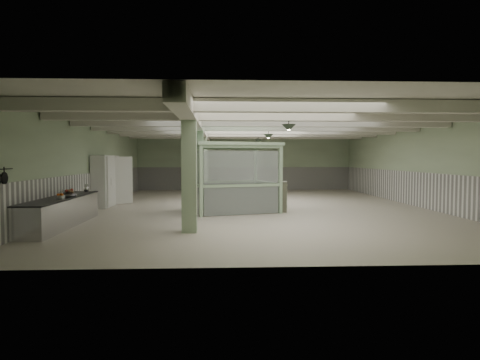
{
  "coord_description": "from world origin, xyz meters",
  "views": [
    {
      "loc": [
        -1.64,
        -18.17,
        2.13
      ],
      "look_at": [
        -0.88,
        -2.36,
        1.3
      ],
      "focal_mm": 32.0,
      "sensor_mm": 36.0,
      "label": 1
    }
  ],
  "objects_px": {
    "filing_cabinet": "(282,197)",
    "walkin_cooler": "(106,180)",
    "prep_counter": "(61,212)",
    "guard_booth": "(231,166)"
  },
  "relations": [
    {
      "from": "guard_booth",
      "to": "prep_counter",
      "type": "bearing_deg",
      "value": -162.49
    },
    {
      "from": "guard_booth",
      "to": "filing_cabinet",
      "type": "bearing_deg",
      "value": -24.91
    },
    {
      "from": "filing_cabinet",
      "to": "walkin_cooler",
      "type": "bearing_deg",
      "value": 170.83
    },
    {
      "from": "prep_counter",
      "to": "filing_cabinet",
      "type": "height_order",
      "value": "filing_cabinet"
    },
    {
      "from": "prep_counter",
      "to": "filing_cabinet",
      "type": "bearing_deg",
      "value": 23.95
    },
    {
      "from": "walkin_cooler",
      "to": "filing_cabinet",
      "type": "relative_size",
      "value": 2.07
    },
    {
      "from": "prep_counter",
      "to": "walkin_cooler",
      "type": "bearing_deg",
      "value": 90.86
    },
    {
      "from": "walkin_cooler",
      "to": "guard_booth",
      "type": "relative_size",
      "value": 0.61
    },
    {
      "from": "prep_counter",
      "to": "filing_cabinet",
      "type": "xyz_separation_m",
      "value": [
        7.35,
        3.26,
        0.14
      ]
    },
    {
      "from": "walkin_cooler",
      "to": "filing_cabinet",
      "type": "bearing_deg",
      "value": -17.63
    }
  ]
}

